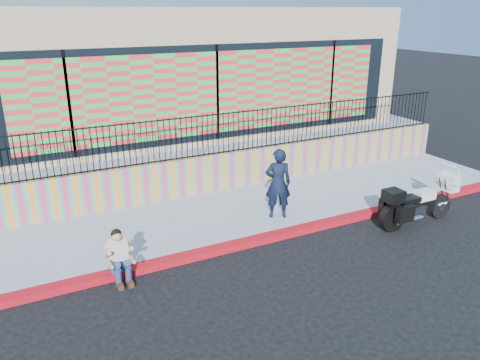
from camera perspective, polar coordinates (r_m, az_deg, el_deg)
ground at (r=11.54m, az=5.98°, el=-6.72°), size 90.00×90.00×0.00m
red_curb at (r=11.51m, az=5.99°, el=-6.39°), size 16.00×0.30×0.15m
sidewalk at (r=12.79m, az=2.00°, el=-3.48°), size 16.00×3.00×0.15m
mural_wall at (r=13.89m, az=-1.16°, el=1.24°), size 16.00×0.20×1.10m
metal_fence at (r=13.56m, az=-1.19°, el=5.85°), size 15.80×0.04×1.20m
elevated_platform at (r=18.45m, az=-8.12°, el=5.57°), size 16.00×10.00×1.25m
storefront_building at (r=17.77m, az=-8.31°, el=13.63°), size 14.00×8.06×4.00m
police_motorcycle at (r=12.63m, az=20.76°, el=-2.55°), size 2.32×0.77×1.44m
police_officer at (r=11.82m, az=4.65°, el=-0.41°), size 0.78×0.66×1.82m
seated_man at (r=9.79m, az=-14.40°, el=-9.52°), size 0.54×0.71×1.06m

